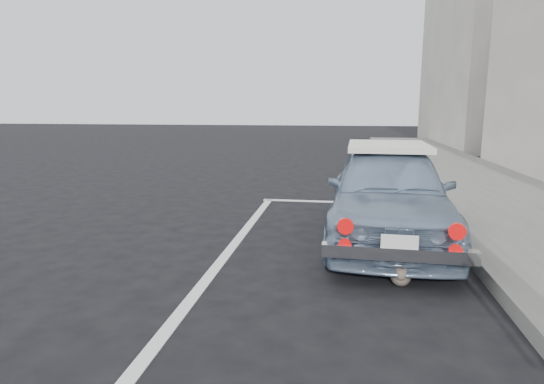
% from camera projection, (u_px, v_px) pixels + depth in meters
% --- Properties ---
extents(building_far, '(3.50, 10.00, 8.00)m').
position_uv_depth(building_far, '(483.00, 52.00, 19.67)').
color(building_far, '#ACA59C').
rests_on(building_far, ground).
extents(pline_front, '(3.00, 0.12, 0.01)m').
position_uv_depth(pline_front, '(346.00, 202.00, 8.16)').
color(pline_front, silver).
rests_on(pline_front, ground).
extents(pline_side, '(0.12, 7.00, 0.01)m').
position_uv_depth(pline_side, '(219.00, 264.00, 4.97)').
color(pline_side, silver).
rests_on(pline_side, ground).
extents(retro_coupe, '(1.60, 3.71, 1.25)m').
position_uv_depth(retro_coupe, '(388.00, 191.00, 5.82)').
color(retro_coupe, '#778EAA').
rests_on(retro_coupe, ground).
extents(cat, '(0.23, 0.44, 0.24)m').
position_uv_depth(cat, '(401.00, 275.00, 4.37)').
color(cat, '#64594C').
rests_on(cat, ground).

